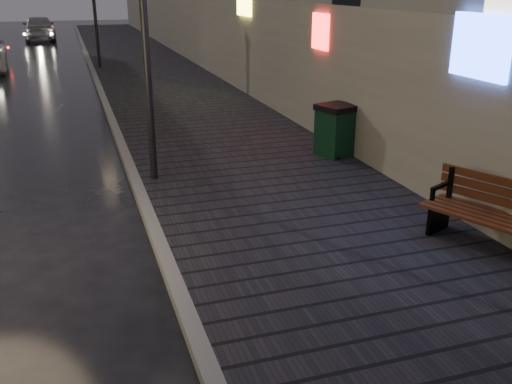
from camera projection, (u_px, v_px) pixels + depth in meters
sidewalk at (150, 70)px, 24.87m from camera, size 4.60×58.00×0.15m
curb at (93, 72)px, 24.17m from camera, size 0.20×58.00×0.15m
bench at (495, 214)px, 7.88m from camera, size 1.39×2.02×0.98m
trash_bin at (336, 130)px, 12.13m from camera, size 0.90×0.90×1.10m
car_far at (39, 28)px, 38.07m from camera, size 2.23×4.95×1.65m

